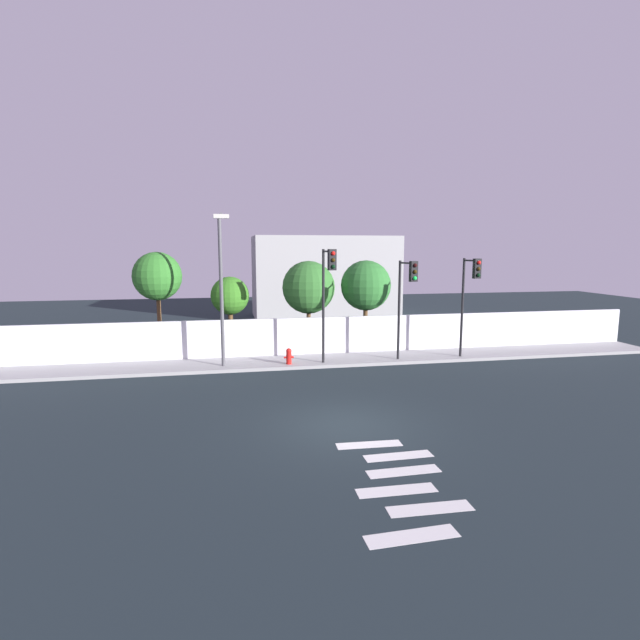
{
  "coord_description": "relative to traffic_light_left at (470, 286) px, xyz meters",
  "views": [
    {
      "loc": [
        -3.4,
        -13.65,
        5.31
      ],
      "look_at": [
        0.47,
        6.5,
        2.27
      ],
      "focal_mm": 27.18,
      "sensor_mm": 36.0,
      "label": 1
    }
  ],
  "objects": [
    {
      "name": "roadside_tree_midleft",
      "position": [
        -10.94,
        3.63,
        -0.62
      ],
      "size": [
        1.89,
        1.89,
        3.94
      ],
      "color": "brown",
      "rests_on": "ground"
    },
    {
      "name": "low_building_distant",
      "position": [
        -3.63,
        16.47,
        -0.46
      ],
      "size": [
        10.85,
        6.0,
        6.23
      ],
      "primitive_type": "cube",
      "color": "#A3A3A3",
      "rests_on": "ground"
    },
    {
      "name": "crosswalk_marking",
      "position": [
        -7.26,
        -10.7,
        -3.57
      ],
      "size": [
        2.78,
        4.76,
        0.01
      ],
      "color": "silver",
      "rests_on": "ground"
    },
    {
      "name": "roadside_tree_rightmost",
      "position": [
        -3.95,
        3.63,
        -0.2
      ],
      "size": [
        2.61,
        2.61,
        4.7
      ],
      "color": "brown",
      "rests_on": "ground"
    },
    {
      "name": "ground_plane",
      "position": [
        -7.65,
        -7.02,
        -3.58
      ],
      "size": [
        80.0,
        80.0,
        0.0
      ],
      "primitive_type": "plane",
      "color": "#1C262A"
    },
    {
      "name": "traffic_light_right",
      "position": [
        -6.73,
        0.05,
        0.28
      ],
      "size": [
        0.45,
        1.17,
        5.13
      ],
      "color": "black",
      "rests_on": "sidewalk"
    },
    {
      "name": "street_lamp_curbside",
      "position": [
        -11.3,
        0.47,
        0.46
      ],
      "size": [
        0.61,
        1.92,
        6.55
      ],
      "color": "#4C4C51",
      "rests_on": "sidewalk"
    },
    {
      "name": "fire_hydrant",
      "position": [
        -8.42,
        0.51,
        -3.04
      ],
      "size": [
        0.44,
        0.26,
        0.72
      ],
      "color": "red",
      "rests_on": "sidewalk"
    },
    {
      "name": "traffic_light_left",
      "position": [
        0.0,
        0.0,
        0.0
      ],
      "size": [
        0.38,
        1.23,
        4.71
      ],
      "color": "black",
      "rests_on": "sidewalk"
    },
    {
      "name": "roadside_tree_leftmost",
      "position": [
        -14.34,
        3.63,
        0.39
      ],
      "size": [
        2.32,
        2.32,
        5.15
      ],
      "color": "brown",
      "rests_on": "ground"
    },
    {
      "name": "roadside_tree_midright",
      "position": [
        -6.98,
        3.63,
        -0.24
      ],
      "size": [
        2.69,
        2.69,
        4.69
      ],
      "color": "brown",
      "rests_on": "ground"
    },
    {
      "name": "sidewalk",
      "position": [
        -7.65,
        1.18,
        -3.5
      ],
      "size": [
        36.0,
        2.4,
        0.15
      ],
      "primitive_type": "cube",
      "color": "#989898",
      "rests_on": "ground"
    },
    {
      "name": "perimeter_wall",
      "position": [
        -7.65,
        2.47,
        -2.53
      ],
      "size": [
        36.0,
        0.18,
        1.8
      ],
      "primitive_type": "cube",
      "color": "white",
      "rests_on": "sidewalk"
    },
    {
      "name": "traffic_light_center",
      "position": [
        -3.12,
        -0.07,
        -0.06
      ],
      "size": [
        0.47,
        1.35,
        4.61
      ],
      "color": "black",
      "rests_on": "sidewalk"
    }
  ]
}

